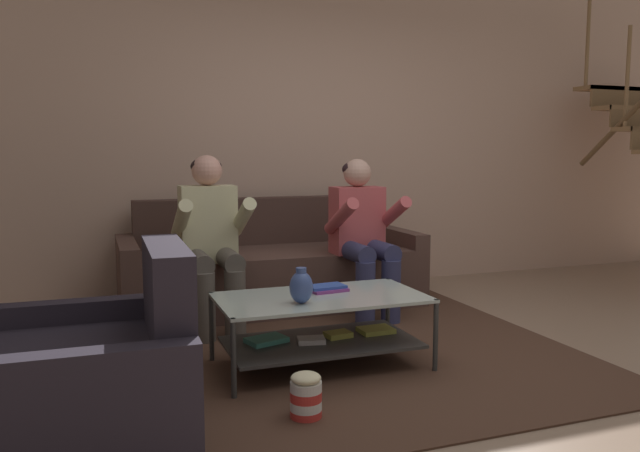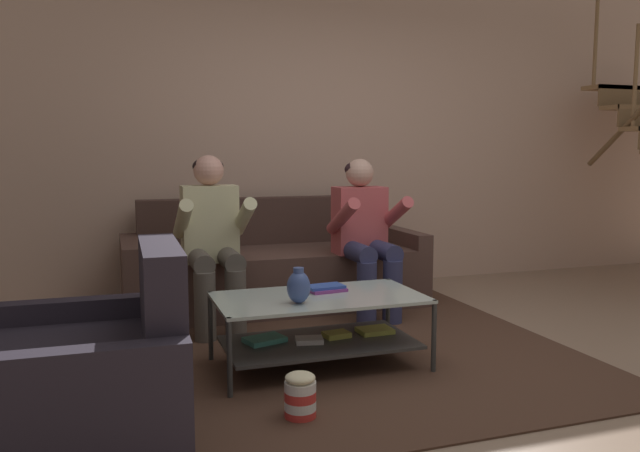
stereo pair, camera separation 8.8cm
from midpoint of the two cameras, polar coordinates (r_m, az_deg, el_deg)
name	(u,v)px [view 2 (the right image)]	position (r m, az deg, el deg)	size (l,w,h in m)	color
ground	(445,374)	(3.61, 12.06, -13.13)	(16.80, 16.80, 0.00)	#927660
back_partition	(309,127)	(5.65, -0.59, 9.07)	(8.40, 0.12, 2.90)	#CFA993
couch	(273,270)	(5.00, -3.78, -3.99)	(2.32, 0.92, 0.84)	#503831
person_seated_left	(212,235)	(4.31, -9.23, -0.78)	(0.50, 0.58, 1.20)	#584F48
person_seated_right	(365,230)	(4.63, 4.71, -0.37)	(0.50, 0.58, 1.17)	navy
coffee_table	(319,320)	(3.58, 0.63, -8.63)	(1.16, 0.63, 0.41)	#B3C3BC
area_rug	(298,335)	(4.24, -1.45, -9.91)	(3.05, 3.46, 0.01)	#4A3023
vase	(299,287)	(3.35, -1.21, -5.56)	(0.13, 0.13, 0.19)	#3C5394
book_stack	(325,288)	(3.66, 1.18, -5.70)	(0.23, 0.20, 0.03)	#8F3B90
armchair	(86,380)	(2.84, -19.76, -13.09)	(0.89, 0.93, 0.83)	#27212C
popcorn_tub	(300,395)	(2.96, -0.93, -15.24)	(0.15, 0.15, 0.22)	red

